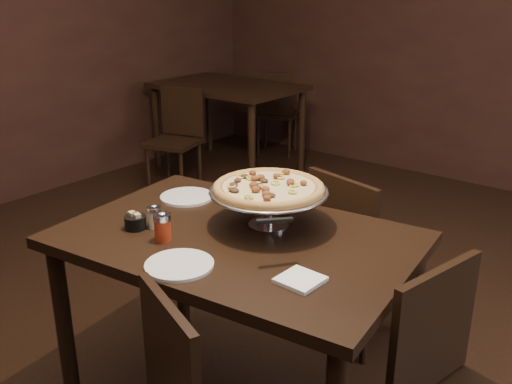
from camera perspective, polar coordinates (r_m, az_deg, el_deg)
The scene contains 14 objects.
room at distance 1.76m, azimuth -0.81°, elevation 12.56°, with size 6.04×7.04×2.84m.
dining_table at distance 2.11m, azimuth -1.93°, elevation -6.85°, with size 1.34×0.98×0.78m.
background_table at distance 5.18m, azimuth -2.88°, elevation 9.59°, with size 1.26×0.84×0.79m.
pizza_stand at distance 2.08m, azimuth 1.28°, elevation 0.35°, with size 0.44×0.44×0.18m.
parmesan_shaker at distance 2.14m, azimuth -10.12°, elevation -2.43°, with size 0.05×0.05×0.09m.
pepper_flake_shaker at distance 2.02m, azimuth -9.33°, elevation -3.45°, with size 0.06×0.06×0.11m.
packet_caddy at distance 2.15m, azimuth -11.98°, elevation -2.93°, with size 0.08×0.08×0.06m.
napkin_stack at distance 1.75m, azimuth 4.45°, elevation -8.75°, with size 0.12×0.12×0.01m, color white.
plate_left at distance 2.42m, azimuth -6.93°, elevation -0.48°, with size 0.22×0.22×0.01m, color silver.
plate_near at distance 1.85m, azimuth -7.68°, elevation -7.23°, with size 0.22×0.22×0.01m, color silver.
serving_spatula at distance 1.81m, azimuth 1.86°, elevation -2.95°, with size 0.15×0.15×0.02m.
chair_far at distance 2.68m, azimuth 9.95°, elevation -6.00°, with size 0.48×0.48×0.85m.
bg_chair_far at distance 5.70m, azimuth 2.00°, elevation 8.25°, with size 0.52×0.52×0.84m.
bg_chair_near at distance 4.80m, azimuth -7.93°, elevation 5.74°, with size 0.48×0.48×0.83m.
Camera 1 is at (1.17, -1.32, 1.64)m, focal length 40.00 mm.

